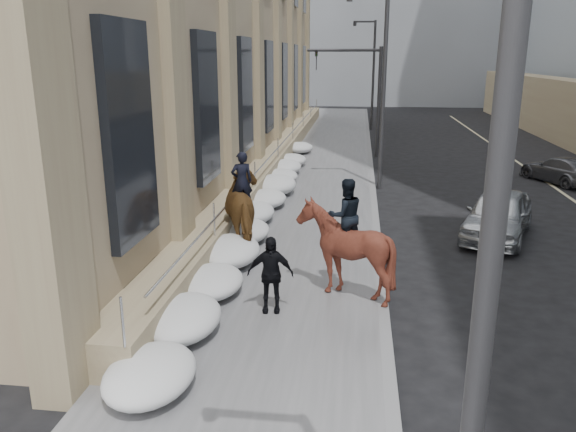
# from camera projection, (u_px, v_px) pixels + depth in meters

# --- Properties ---
(ground) EXTENTS (140.00, 140.00, 0.00)m
(ground) POSITION_uv_depth(u_px,v_px,m) (254.00, 343.00, 11.25)
(ground) COLOR black
(ground) RESTS_ON ground
(sidewalk) EXTENTS (5.00, 80.00, 0.12)m
(sidewalk) POSITION_uv_depth(u_px,v_px,m) (303.00, 209.00, 20.76)
(sidewalk) COLOR #555558
(sidewalk) RESTS_ON ground
(curb) EXTENTS (0.24, 80.00, 0.12)m
(curb) POSITION_uv_depth(u_px,v_px,m) (375.00, 212.00, 20.45)
(curb) COLOR slate
(curb) RESTS_ON ground
(bg_building_far) EXTENTS (24.00, 12.00, 20.00)m
(bg_building_far) POSITION_uv_depth(u_px,v_px,m) (305.00, 21.00, 77.84)
(bg_building_far) COLOR gray
(bg_building_far) RESTS_ON ground
(streetlight_near) EXTENTS (1.71, 0.24, 8.00)m
(streetlight_near) POSITION_uv_depth(u_px,v_px,m) (473.00, 201.00, 3.93)
(streetlight_near) COLOR #2D2D30
(streetlight_near) RESTS_ON ground
(streetlight_mid) EXTENTS (1.71, 0.24, 8.00)m
(streetlight_mid) POSITION_uv_depth(u_px,v_px,m) (380.00, 80.00, 23.00)
(streetlight_mid) COLOR #2D2D30
(streetlight_mid) RESTS_ON ground
(streetlight_far) EXTENTS (1.71, 0.24, 8.00)m
(streetlight_far) POSITION_uv_depth(u_px,v_px,m) (371.00, 68.00, 42.07)
(streetlight_far) COLOR #2D2D30
(streetlight_far) RESTS_ON ground
(traffic_signal) EXTENTS (4.10, 0.22, 6.00)m
(traffic_signal) POSITION_uv_depth(u_px,v_px,m) (363.00, 84.00, 30.87)
(traffic_signal) COLOR #2D2D30
(traffic_signal) RESTS_ON ground
(snow_bank) EXTENTS (1.70, 18.10, 0.76)m
(snow_bank) POSITION_uv_depth(u_px,v_px,m) (256.00, 211.00, 19.02)
(snow_bank) COLOR silver
(snow_bank) RESTS_ON sidewalk
(mounted_horse_left) EXTENTS (2.23, 2.97, 2.79)m
(mounted_horse_left) POSITION_uv_depth(u_px,v_px,m) (247.00, 208.00, 16.16)
(mounted_horse_left) COLOR #4F3417
(mounted_horse_left) RESTS_ON sidewalk
(mounted_horse_right) EXTENTS (2.42, 2.54, 2.77)m
(mounted_horse_right) POSITION_uv_depth(u_px,v_px,m) (344.00, 246.00, 12.95)
(mounted_horse_right) COLOR #471E14
(mounted_horse_right) RESTS_ON sidewalk
(pedestrian) EXTENTS (1.04, 0.52, 1.72)m
(pedestrian) POSITION_uv_depth(u_px,v_px,m) (270.00, 274.00, 12.18)
(pedestrian) COLOR black
(pedestrian) RESTS_ON sidewalk
(car_silver) EXTENTS (3.24, 4.74, 1.50)m
(car_silver) POSITION_uv_depth(u_px,v_px,m) (498.00, 214.00, 17.59)
(car_silver) COLOR #B0B4B8
(car_silver) RESTS_ON ground
(car_grey) EXTENTS (3.17, 4.39, 1.18)m
(car_grey) POSITION_uv_depth(u_px,v_px,m) (561.00, 170.00, 25.16)
(car_grey) COLOR #4F5055
(car_grey) RESTS_ON ground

